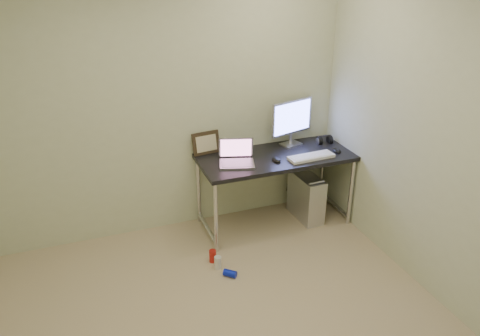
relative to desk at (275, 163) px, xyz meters
name	(u,v)px	position (x,y,z in m)	size (l,w,h in m)	color
wall_back	(163,107)	(-1.00, 0.33, 0.58)	(3.50, 0.02, 2.50)	beige
wall_right	(455,151)	(0.75, -1.42, 0.58)	(0.02, 3.50, 2.50)	beige
desk	(275,163)	(0.00, 0.00, 0.00)	(1.50, 0.66, 0.75)	black
tower_computer	(306,197)	(0.36, -0.02, -0.43)	(0.22, 0.46, 0.51)	silver
cable_a	(290,172)	(0.31, 0.28, -0.27)	(0.01, 0.01, 0.70)	black
cable_b	(298,173)	(0.40, 0.26, -0.29)	(0.01, 0.01, 0.72)	black
can_red	(213,256)	(-0.79, -0.43, -0.61)	(0.06, 0.06, 0.12)	red
can_white	(218,263)	(-0.78, -0.54, -0.61)	(0.07, 0.07, 0.12)	silver
can_blue	(230,273)	(-0.72, -0.69, -0.64)	(0.06, 0.06, 0.11)	#0C1CC2
laptop	(236,158)	(-0.41, -0.02, 0.14)	(0.38, 0.34, 0.22)	#B3B4BC
monitor	(292,119)	(0.26, 0.21, 0.36)	(0.49, 0.20, 0.47)	#B3B4BC
keyboard	(311,157)	(0.29, -0.18, 0.10)	(0.45, 0.15, 0.03)	white
mouse_right	(337,150)	(0.61, -0.12, 0.10)	(0.07, 0.12, 0.04)	black
mouse_left	(276,159)	(-0.05, -0.12, 0.10)	(0.07, 0.12, 0.04)	black
headphones	(325,140)	(0.61, 0.12, 0.11)	(0.16, 0.10, 0.11)	black
picture_frame	(206,143)	(-0.62, 0.29, 0.19)	(0.28, 0.03, 0.22)	black
webcam	(226,142)	(-0.42, 0.28, 0.18)	(0.05, 0.04, 0.13)	silver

